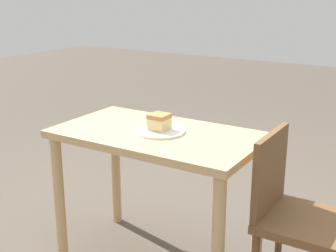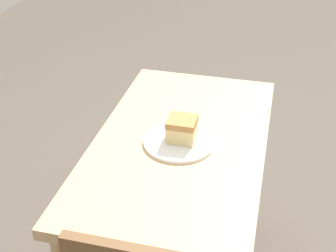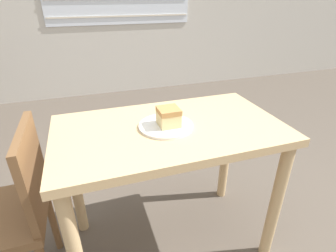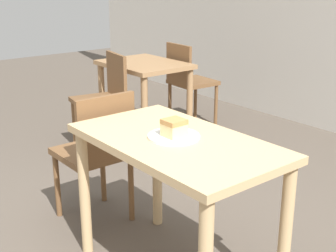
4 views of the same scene
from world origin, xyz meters
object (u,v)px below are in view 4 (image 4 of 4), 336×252
at_px(chair_near_window, 97,151).
at_px(plate, 174,136).
at_px(dining_table_near, 176,163).
at_px(chair_far_corner, 104,97).
at_px(chair_far_opposite, 188,80).
at_px(dining_table_far, 144,76).
at_px(cake_slice, 174,128).

height_order(chair_near_window, plate, chair_near_window).
xyz_separation_m(chair_near_window, plate, (0.72, 0.02, 0.29)).
bearing_deg(dining_table_near, chair_far_corner, 159.05).
bearing_deg(chair_far_opposite, chair_far_corner, 96.38).
relative_size(chair_near_window, chair_far_opposite, 1.00).
distance_m(chair_near_window, plate, 0.77).
relative_size(dining_table_near, plate, 4.21).
xyz_separation_m(dining_table_far, chair_near_window, (1.21, -1.24, -0.10)).
height_order(chair_near_window, chair_far_corner, same).
relative_size(chair_near_window, chair_far_corner, 1.00).
height_order(chair_far_opposite, plate, chair_far_opposite).
xyz_separation_m(dining_table_near, dining_table_far, (-1.95, 1.22, -0.05)).
bearing_deg(chair_far_opposite, chair_near_window, 126.97).
xyz_separation_m(plate, cake_slice, (0.01, -0.01, 0.05)).
bearing_deg(plate, chair_far_corner, 158.84).
bearing_deg(plate, dining_table_far, 147.64).
relative_size(chair_far_opposite, plate, 3.37).
height_order(dining_table_near, chair_far_opposite, chair_far_opposite).
height_order(dining_table_near, chair_far_corner, chair_far_corner).
relative_size(dining_table_near, chair_far_corner, 1.25).
height_order(chair_far_opposite, cake_slice, cake_slice).
xyz_separation_m(dining_table_far, chair_far_opposite, (0.05, 0.51, -0.10)).
bearing_deg(chair_near_window, chair_far_opposite, -146.64).
distance_m(chair_near_window, cake_slice, 0.80).
bearing_deg(cake_slice, chair_near_window, -178.91).
bearing_deg(dining_table_near, dining_table_far, 147.90).
height_order(plate, cake_slice, cake_slice).
distance_m(chair_near_window, chair_far_corner, 1.32).
bearing_deg(dining_table_near, chair_near_window, -178.33).
bearing_deg(chair_far_corner, plate, -11.37).
xyz_separation_m(dining_table_far, cake_slice, (1.94, -1.23, 0.24)).
xyz_separation_m(dining_table_far, chair_far_corner, (0.10, -0.51, -0.10)).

